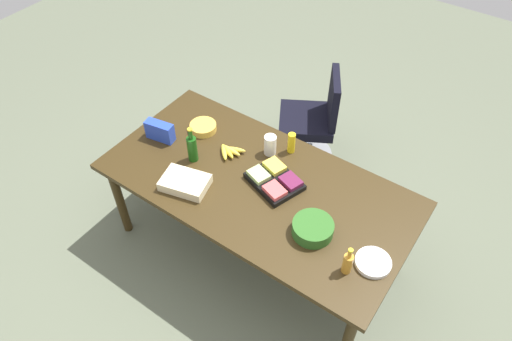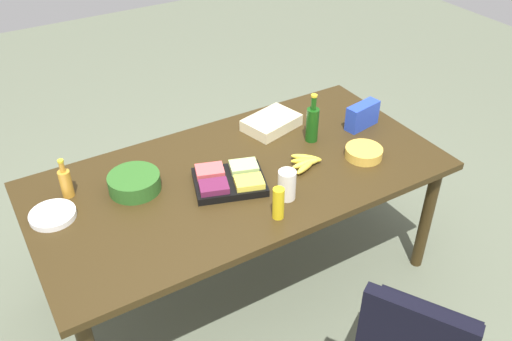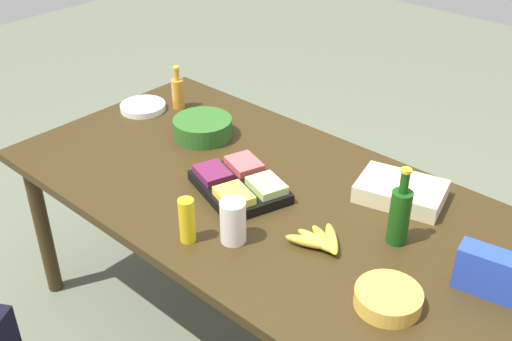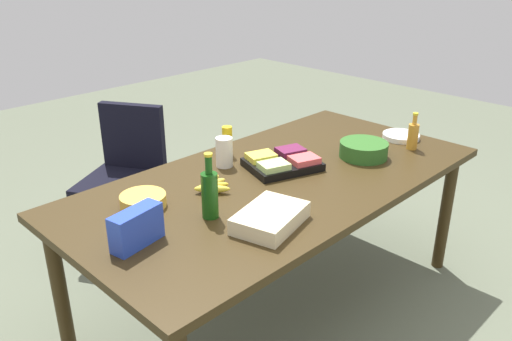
% 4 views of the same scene
% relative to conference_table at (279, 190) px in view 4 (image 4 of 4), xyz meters
% --- Properties ---
extents(ground_plane, '(10.00, 10.00, 0.00)m').
position_rel_conference_table_xyz_m(ground_plane, '(0.00, 0.00, -0.72)').
color(ground_plane, '#626A55').
extents(conference_table, '(2.20, 1.11, 0.79)m').
position_rel_conference_table_xyz_m(conference_table, '(0.00, 0.00, 0.00)').
color(conference_table, '#362811').
rests_on(conference_table, ground).
extents(office_chair, '(0.66, 0.66, 0.94)m').
position_rel_conference_table_xyz_m(office_chair, '(-0.21, 1.16, -0.35)').
color(office_chair, gray).
rests_on(office_chair, ground).
extents(chip_bag_blue, '(0.23, 0.12, 0.15)m').
position_rel_conference_table_xyz_m(chip_bag_blue, '(-0.87, -0.04, 0.15)').
color(chip_bag_blue, blue).
rests_on(chip_bag_blue, conference_table).
extents(salad_bowl, '(0.30, 0.30, 0.09)m').
position_rel_conference_table_xyz_m(salad_bowl, '(0.53, -0.15, 0.12)').
color(salad_bowl, '#2D6222').
rests_on(salad_bowl, conference_table).
extents(chip_bowl, '(0.22, 0.22, 0.06)m').
position_rel_conference_table_xyz_m(chip_bowl, '(-0.67, 0.22, 0.10)').
color(chip_bowl, gold).
rests_on(chip_bowl, conference_table).
extents(mayo_jar, '(0.11, 0.11, 0.16)m').
position_rel_conference_table_xyz_m(mayo_jar, '(-0.10, 0.30, 0.15)').
color(mayo_jar, white).
rests_on(mayo_jar, conference_table).
extents(fruit_platter, '(0.43, 0.38, 0.07)m').
position_rel_conference_table_xyz_m(fruit_platter, '(0.10, 0.07, 0.10)').
color(fruit_platter, black).
rests_on(fruit_platter, conference_table).
extents(paper_plate_stack, '(0.26, 0.26, 0.03)m').
position_rel_conference_table_xyz_m(paper_plate_stack, '(0.95, -0.14, 0.09)').
color(paper_plate_stack, white).
rests_on(paper_plate_stack, conference_table).
extents(sheet_cake, '(0.36, 0.29, 0.07)m').
position_rel_conference_table_xyz_m(sheet_cake, '(-0.39, -0.31, 0.11)').
color(sheet_cake, beige).
rests_on(sheet_cake, conference_table).
extents(banana_bunch, '(0.21, 0.19, 0.04)m').
position_rel_conference_table_xyz_m(banana_bunch, '(-0.34, 0.13, 0.10)').
color(banana_bunch, yellow).
rests_on(banana_bunch, conference_table).
extents(wine_bottle, '(0.08, 0.08, 0.29)m').
position_rel_conference_table_xyz_m(wine_bottle, '(-0.52, -0.07, 0.19)').
color(wine_bottle, '#164B12').
rests_on(wine_bottle, conference_table).
extents(dressing_bottle, '(0.07, 0.07, 0.22)m').
position_rel_conference_table_xyz_m(dressing_bottle, '(0.84, -0.28, 0.15)').
color(dressing_bottle, '#C8892A').
rests_on(dressing_bottle, conference_table).
extents(mustard_bottle, '(0.07, 0.07, 0.17)m').
position_rel_conference_table_xyz_m(mustard_bottle, '(0.02, 0.41, 0.16)').
color(mustard_bottle, yellow).
rests_on(mustard_bottle, conference_table).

